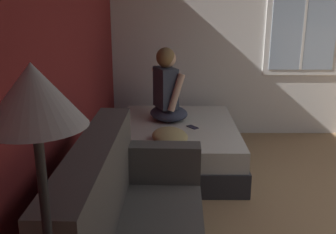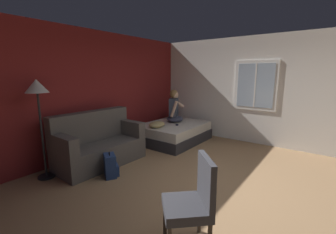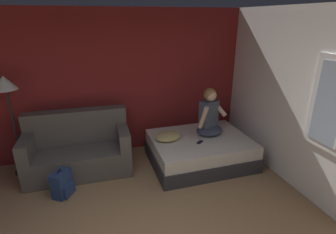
{
  "view_description": "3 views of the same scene",
  "coord_description": "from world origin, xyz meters",
  "px_view_note": "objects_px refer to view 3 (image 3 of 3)",
  "views": [
    {
      "loc": [
        -2.71,
        2.22,
        1.9
      ],
      "look_at": [
        0.92,
        2.23,
        0.8
      ],
      "focal_mm": 42.0,
      "sensor_mm": 36.0,
      "label": 1
    },
    {
      "loc": [
        -3.1,
        -1.22,
        1.8
      ],
      "look_at": [
        1.07,
        1.89,
        0.77
      ],
      "focal_mm": 24.0,
      "sensor_mm": 36.0,
      "label": 2
    },
    {
      "loc": [
        -0.19,
        -1.82,
        2.53
      ],
      "look_at": [
        0.92,
        1.79,
        1.09
      ],
      "focal_mm": 28.0,
      "sensor_mm": 36.0,
      "label": 3
    }
  ],
  "objects_px": {
    "couch": "(79,150)",
    "floor_lamp": "(7,93)",
    "backpack": "(62,184)",
    "throw_pillow": "(168,136)",
    "person_seated": "(209,116)",
    "cell_phone": "(200,142)",
    "bed": "(200,150)"
  },
  "relations": [
    {
      "from": "backpack",
      "to": "cell_phone",
      "type": "height_order",
      "value": "cell_phone"
    },
    {
      "from": "person_seated",
      "to": "bed",
      "type": "bearing_deg",
      "value": -149.85
    },
    {
      "from": "couch",
      "to": "backpack",
      "type": "height_order",
      "value": "couch"
    },
    {
      "from": "cell_phone",
      "to": "floor_lamp",
      "type": "height_order",
      "value": "floor_lamp"
    },
    {
      "from": "person_seated",
      "to": "throw_pillow",
      "type": "bearing_deg",
      "value": -177.82
    },
    {
      "from": "bed",
      "to": "backpack",
      "type": "relative_size",
      "value": 3.9
    },
    {
      "from": "couch",
      "to": "throw_pillow",
      "type": "relative_size",
      "value": 3.59
    },
    {
      "from": "couch",
      "to": "person_seated",
      "type": "xyz_separation_m",
      "value": [
        2.33,
        -0.22,
        0.44
      ]
    },
    {
      "from": "cell_phone",
      "to": "backpack",
      "type": "bearing_deg",
      "value": 57.66
    },
    {
      "from": "couch",
      "to": "cell_phone",
      "type": "distance_m",
      "value": 2.1
    },
    {
      "from": "bed",
      "to": "couch",
      "type": "height_order",
      "value": "couch"
    },
    {
      "from": "person_seated",
      "to": "backpack",
      "type": "height_order",
      "value": "person_seated"
    },
    {
      "from": "couch",
      "to": "throw_pillow",
      "type": "xyz_separation_m",
      "value": [
        1.54,
        -0.25,
        0.16
      ]
    },
    {
      "from": "couch",
      "to": "backpack",
      "type": "bearing_deg",
      "value": -110.85
    },
    {
      "from": "couch",
      "to": "backpack",
      "type": "xyz_separation_m",
      "value": [
        -0.25,
        -0.67,
        -0.2
      ]
    },
    {
      "from": "backpack",
      "to": "bed",
      "type": "bearing_deg",
      "value": 7.68
    },
    {
      "from": "bed",
      "to": "couch",
      "type": "bearing_deg",
      "value": 170.68
    },
    {
      "from": "person_seated",
      "to": "floor_lamp",
      "type": "distance_m",
      "value": 3.37
    },
    {
      "from": "backpack",
      "to": "throw_pillow",
      "type": "relative_size",
      "value": 0.95
    },
    {
      "from": "throw_pillow",
      "to": "person_seated",
      "type": "bearing_deg",
      "value": 2.18
    },
    {
      "from": "bed",
      "to": "throw_pillow",
      "type": "bearing_deg",
      "value": 170.31
    },
    {
      "from": "floor_lamp",
      "to": "backpack",
      "type": "bearing_deg",
      "value": -51.38
    },
    {
      "from": "bed",
      "to": "couch",
      "type": "xyz_separation_m",
      "value": [
        -2.11,
        0.35,
        0.16
      ]
    },
    {
      "from": "person_seated",
      "to": "couch",
      "type": "bearing_deg",
      "value": 174.65
    },
    {
      "from": "throw_pillow",
      "to": "floor_lamp",
      "type": "distance_m",
      "value": 2.68
    },
    {
      "from": "backpack",
      "to": "floor_lamp",
      "type": "xyz_separation_m",
      "value": [
        -0.7,
        0.88,
        1.24
      ]
    },
    {
      "from": "couch",
      "to": "cell_phone",
      "type": "relative_size",
      "value": 11.96
    },
    {
      "from": "couch",
      "to": "floor_lamp",
      "type": "height_order",
      "value": "floor_lamp"
    },
    {
      "from": "bed",
      "to": "person_seated",
      "type": "xyz_separation_m",
      "value": [
        0.22,
        0.13,
        0.6
      ]
    },
    {
      "from": "couch",
      "to": "floor_lamp",
      "type": "distance_m",
      "value": 1.42
    },
    {
      "from": "throw_pillow",
      "to": "floor_lamp",
      "type": "bearing_deg",
      "value": 169.58
    },
    {
      "from": "backpack",
      "to": "throw_pillow",
      "type": "bearing_deg",
      "value": 13.11
    }
  ]
}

